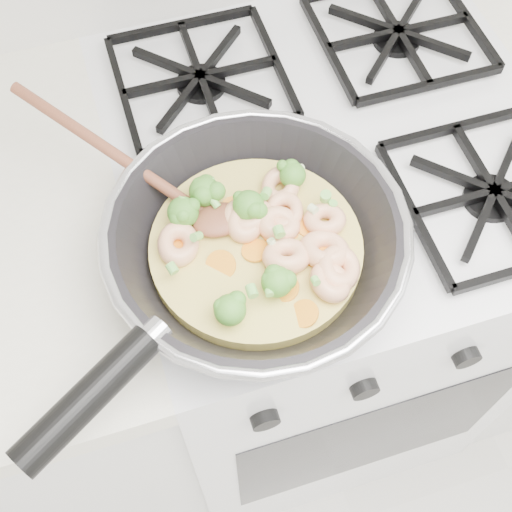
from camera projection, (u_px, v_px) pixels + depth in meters
name	position (u px, v px, depth m)	size (l,w,h in m)	color
stove	(313.00, 289.00, 1.29)	(0.60, 0.60, 0.92)	white
skillet	(253.00, 243.00, 0.75)	(0.46, 0.45, 0.11)	black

